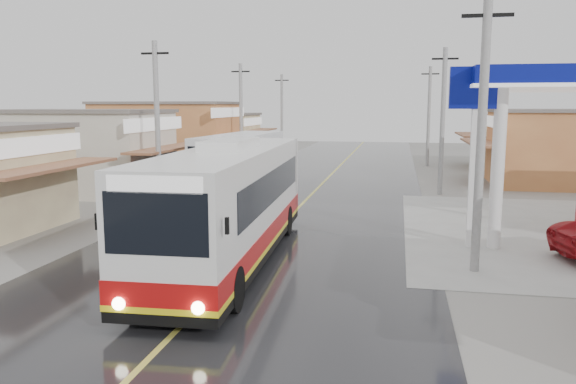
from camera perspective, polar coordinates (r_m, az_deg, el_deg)
name	(u,v)px	position (r m, az deg, el deg)	size (l,w,h in m)	color
ground	(248,259)	(18.27, -4.11, -6.84)	(120.00, 120.00, 0.00)	slate
road	(315,191)	(32.68, 2.81, 0.15)	(12.00, 90.00, 0.02)	black
centre_line	(315,190)	(32.68, 2.81, 0.17)	(0.15, 90.00, 0.01)	#D8CC4C
shopfronts_left	(132,179)	(39.49, -15.54, 1.32)	(11.00, 44.00, 5.20)	tan
utility_poles_left	(207,185)	(35.32, -8.26, 0.70)	(1.60, 50.00, 8.00)	gray
utility_poles_right	(440,194)	(32.43, 15.14, -0.23)	(1.60, 36.00, 8.00)	gray
coach_bus	(231,204)	(17.68, -5.76, -1.18)	(3.28, 12.51, 3.87)	silver
second_bus	(241,160)	(33.17, -4.84, 3.26)	(3.21, 9.84, 3.22)	silver
cyclist	(213,199)	(26.35, -7.65, -0.70)	(0.88, 1.79, 1.85)	black
tricycle_near	(137,182)	(30.24, -15.12, 1.01)	(2.20, 2.45, 1.71)	#26262D
tricycle_far	(137,188)	(28.30, -15.05, 0.35)	(2.06, 2.28, 1.59)	#26262D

